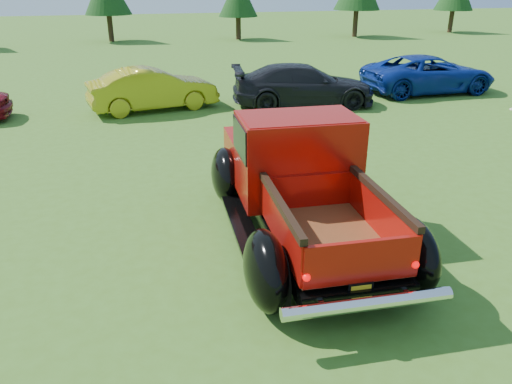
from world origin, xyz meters
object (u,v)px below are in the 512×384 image
object	(u,v)px
pickup_truck	(297,177)
show_car_blue	(429,74)
show_car_yellow	(153,89)
show_car_grey	(303,85)

from	to	relation	value
pickup_truck	show_car_blue	bearing A→B (deg)	50.72
show_car_yellow	show_car_blue	size ratio (longest dim) A/B	0.83
show_car_yellow	show_car_blue	xyz separation A→B (m)	(10.61, 0.13, 0.01)
show_car_grey	show_car_blue	world-z (taller)	show_car_grey
show_car_grey	show_car_blue	distance (m)	5.55
pickup_truck	show_car_grey	bearing A→B (deg)	72.44
show_car_blue	show_car_yellow	bearing A→B (deg)	89.80
show_car_grey	show_car_blue	bearing A→B (deg)	-72.93
pickup_truck	show_car_yellow	distance (m)	9.72
show_car_grey	pickup_truck	bearing A→B (deg)	167.55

